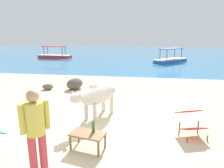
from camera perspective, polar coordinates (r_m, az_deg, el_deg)
sand_beach at (r=5.85m, az=-4.37°, el=-11.95°), size 18.00×14.00×0.04m
water_surface at (r=27.28m, az=6.20°, el=8.16°), size 60.00×36.00×0.03m
cow at (r=6.23m, az=-3.90°, el=-2.73°), size 1.24×1.99×1.14m
low_bench_table at (r=4.71m, az=-6.76°, el=-14.06°), size 0.84×0.59×0.38m
bottle at (r=4.66m, az=-5.22°, el=-11.85°), size 0.07×0.07×0.30m
deck_chair_far at (r=5.61m, az=21.00°, el=-9.50°), size 0.75×0.89×0.68m
person_standing at (r=3.83m, az=-20.46°, el=-11.19°), size 0.40×0.38×1.62m
shore_rock_large at (r=10.01m, az=-17.42°, el=-0.72°), size 0.55×0.44×0.27m
shore_rock_medium at (r=9.77m, az=-10.31°, el=0.07°), size 0.91×1.06×0.51m
boat_blue at (r=20.01m, az=15.96°, el=6.60°), size 3.38×3.45×1.29m
boat_red at (r=23.87m, az=-15.60°, el=7.68°), size 3.74×1.39×1.29m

